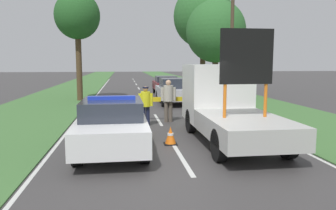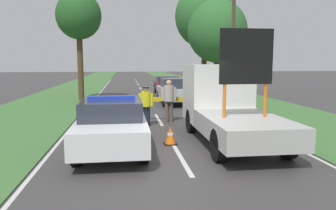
{
  "view_description": "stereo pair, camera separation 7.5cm",
  "coord_description": "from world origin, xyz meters",
  "views": [
    {
      "loc": [
        -1.47,
        -7.9,
        2.46
      ],
      "look_at": [
        -0.05,
        2.43,
        1.1
      ],
      "focal_mm": 35.0,
      "sensor_mm": 36.0,
      "label": 1
    },
    {
      "loc": [
        -1.4,
        -7.91,
        2.46
      ],
      "look_at": [
        -0.05,
        2.43,
        1.1
      ],
      "focal_mm": 35.0,
      "sensor_mm": 36.0,
      "label": 2
    }
  ],
  "objects": [
    {
      "name": "ground_plane",
      "position": [
        0.0,
        0.0,
        0.0
      ],
      "size": [
        160.0,
        160.0,
        0.0
      ],
      "primitive_type": "plane",
      "color": "#3D3A3A"
    },
    {
      "name": "lane_markings",
      "position": [
        0.0,
        14.25,
        0.0
      ],
      "size": [
        7.04,
        55.23,
        0.01
      ],
      "color": "silver",
      "rests_on": "ground"
    },
    {
      "name": "grass_verge_left",
      "position": [
        -6.03,
        20.0,
        0.01
      ],
      "size": [
        4.93,
        120.0,
        0.03
      ],
      "color": "#427038",
      "rests_on": "ground"
    },
    {
      "name": "grass_verge_right",
      "position": [
        6.03,
        20.0,
        0.01
      ],
      "size": [
        4.93,
        120.0,
        0.03
      ],
      "color": "#427038",
      "rests_on": "ground"
    },
    {
      "name": "police_car",
      "position": [
        -1.79,
        1.3,
        0.74
      ],
      "size": [
        1.85,
        4.63,
        1.54
      ],
      "rotation": [
        0.0,
        0.0,
        0.09
      ],
      "color": "white",
      "rests_on": "ground"
    },
    {
      "name": "work_truck",
      "position": [
        1.79,
        2.3,
        1.17
      ],
      "size": [
        2.06,
        5.52,
        3.34
      ],
      "rotation": [
        0.0,
        0.0,
        3.13
      ],
      "color": "white",
      "rests_on": "ground"
    },
    {
      "name": "road_barrier",
      "position": [
        0.09,
        5.69,
        0.85
      ],
      "size": [
        3.45,
        0.08,
        1.01
      ],
      "rotation": [
        0.0,
        0.0,
        -0.13
      ],
      "color": "black",
      "rests_on": "ground"
    },
    {
      "name": "police_officer",
      "position": [
        -0.62,
        4.62,
        0.92
      ],
      "size": [
        0.56,
        0.35,
        1.55
      ],
      "rotation": [
        0.0,
        0.0,
        2.76
      ],
      "color": "#191E38",
      "rests_on": "ground"
    },
    {
      "name": "pedestrian_civilian",
      "position": [
        0.37,
        5.38,
        1.03
      ],
      "size": [
        0.63,
        0.4,
        1.75
      ],
      "rotation": [
        0.0,
        0.0,
        -0.27
      ],
      "color": "brown",
      "rests_on": "ground"
    },
    {
      "name": "traffic_cone_near_police",
      "position": [
        2.59,
        6.89,
        0.26
      ],
      "size": [
        0.38,
        0.38,
        0.53
      ],
      "color": "black",
      "rests_on": "ground"
    },
    {
      "name": "traffic_cone_centre_front",
      "position": [
        -0.08,
        1.66,
        0.27
      ],
      "size": [
        0.39,
        0.39,
        0.54
      ],
      "color": "black",
      "rests_on": "ground"
    },
    {
      "name": "traffic_cone_near_truck",
      "position": [
        1.46,
        5.85,
        0.26
      ],
      "size": [
        0.38,
        0.38,
        0.54
      ],
      "color": "black",
      "rests_on": "ground"
    },
    {
      "name": "queued_car_sedan_silver",
      "position": [
        1.6,
        11.41,
        0.79
      ],
      "size": [
        1.93,
        4.39,
        1.53
      ],
      "rotation": [
        0.0,
        0.0,
        3.14
      ],
      "color": "#B2B2B7",
      "rests_on": "ground"
    },
    {
      "name": "queued_car_wagon_maroon",
      "position": [
        1.79,
        17.19,
        0.76
      ],
      "size": [
        1.73,
        4.09,
        1.41
      ],
      "rotation": [
        0.0,
        0.0,
        3.14
      ],
      "color": "maroon",
      "rests_on": "ground"
    },
    {
      "name": "roadside_tree_near_left",
      "position": [
        5.11,
        15.07,
        4.63
      ],
      "size": [
        4.21,
        4.21,
        6.86
      ],
      "color": "#4C3823",
      "rests_on": "ground"
    },
    {
      "name": "roadside_tree_near_right",
      "position": [
        4.84,
        17.73,
        6.0
      ],
      "size": [
        4.65,
        4.65,
        8.47
      ],
      "color": "#4C3823",
      "rests_on": "ground"
    },
    {
      "name": "roadside_tree_mid_left",
      "position": [
        -4.24,
        13.73,
        5.31
      ],
      "size": [
        2.82,
        2.82,
        6.86
      ],
      "color": "#4C3823",
      "rests_on": "ground"
    },
    {
      "name": "utility_pole",
      "position": [
        4.73,
        10.43,
        3.92
      ],
      "size": [
        1.2,
        0.2,
        7.61
      ],
      "color": "#473828",
      "rests_on": "ground"
    }
  ]
}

